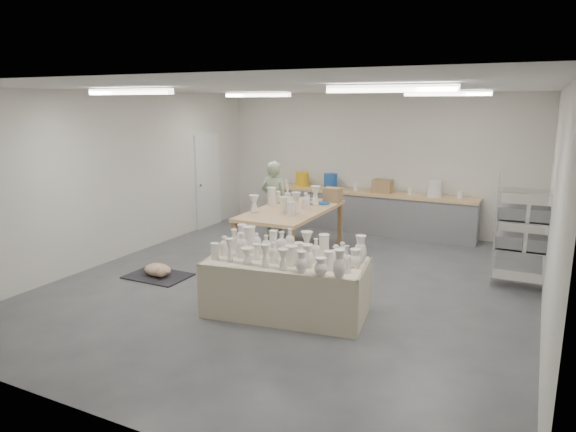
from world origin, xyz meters
The scene contains 9 objects.
room centered at (-0.11, 0.08, 2.06)m, with size 8.00×8.02×3.00m.
back_counter centered at (-0.01, 3.68, 0.49)m, with size 4.60×0.60×1.24m.
wire_shelf centered at (3.20, 1.40, 0.92)m, with size 0.88×0.48×1.80m.
drying_table centered at (0.40, -1.13, 0.43)m, with size 2.26×1.32×1.12m.
work_table centered at (-0.67, 1.35, 0.90)m, with size 1.22×2.41×1.27m.
rug centered at (-2.17, -0.73, 0.01)m, with size 1.00×0.70×0.02m, color black.
cat centered at (-2.15, -0.75, 0.12)m, with size 0.52×0.40×0.20m.
potter centered at (-1.51, 2.13, 0.82)m, with size 0.60×0.39×1.65m, color #95AD86.
red_stool centered at (-1.51, 2.40, 0.27)m, with size 0.38×0.38×0.30m.
Camera 1 is at (3.30, -6.97, 2.80)m, focal length 32.00 mm.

